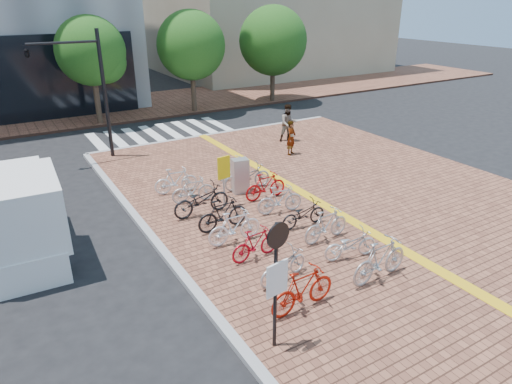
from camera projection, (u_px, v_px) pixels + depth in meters
ground at (308, 244)px, 13.94m from camera, size 120.00×120.00×0.00m
tactile_strip at (502, 306)px, 10.88m from camera, size 0.40×34.00×0.01m
kerb_north at (219, 134)px, 24.78m from camera, size 14.00×0.25×0.15m
far_sidewalk at (118, 108)px, 30.45m from camera, size 70.00×8.00×0.15m
crosswalk at (162, 133)px, 25.20m from camera, size 7.50×4.00×0.01m
street_trees at (207, 46)px, 28.45m from camera, size 16.20×4.60×6.35m
bike_0 at (303, 290)px, 10.58m from camera, size 1.84×0.61×1.09m
bike_1 at (283, 266)px, 11.74m from camera, size 1.68×0.86×0.84m
bike_2 at (255, 244)px, 12.71m from camera, size 1.58×0.54×0.93m
bike_3 at (234, 227)px, 13.52m from camera, size 1.73×0.51×1.04m
bike_4 at (223, 214)px, 14.31m from camera, size 1.74×0.53×1.04m
bike_5 at (201, 200)px, 15.28m from camera, size 2.02×0.75×1.06m
bike_6 at (193, 190)px, 16.22m from camera, size 1.60×0.64×0.94m
bike_7 at (176, 180)px, 17.00m from camera, size 1.68×0.66×0.98m
bike_8 at (380, 260)px, 11.72m from camera, size 1.94×0.66×1.15m
bike_9 at (350, 244)px, 12.75m from camera, size 1.70×0.86×0.85m
bike_10 at (326, 225)px, 13.66m from camera, size 1.71×0.59×1.01m
bike_11 at (304, 214)px, 14.53m from camera, size 1.62×0.58×0.85m
bike_12 at (280, 199)px, 15.40m from camera, size 1.69×0.73×0.99m
bike_13 at (266, 186)px, 16.49m from camera, size 1.67×0.47×1.00m
bike_14 at (247, 176)px, 17.38m from camera, size 1.93×0.82×0.99m
bike_15 at (233, 168)px, 18.33m from camera, size 1.61×0.74×0.93m
pedestrian_a at (291, 138)px, 21.07m from camera, size 0.69×0.62×1.59m
pedestrian_b at (288, 123)px, 22.95m from camera, size 1.07×0.93×1.88m
utility_box at (240, 176)px, 16.99m from camera, size 0.67×0.53×1.31m
yellow_sign at (224, 172)px, 15.59m from camera, size 0.50×0.16×1.85m
notice_sign at (277, 271)px, 8.93m from camera, size 0.54×0.16×2.94m
traffic_light_pole at (70, 73)px, 19.04m from camera, size 3.00×1.16×5.59m
box_truck at (20, 216)px, 12.89m from camera, size 2.18×4.62×2.62m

